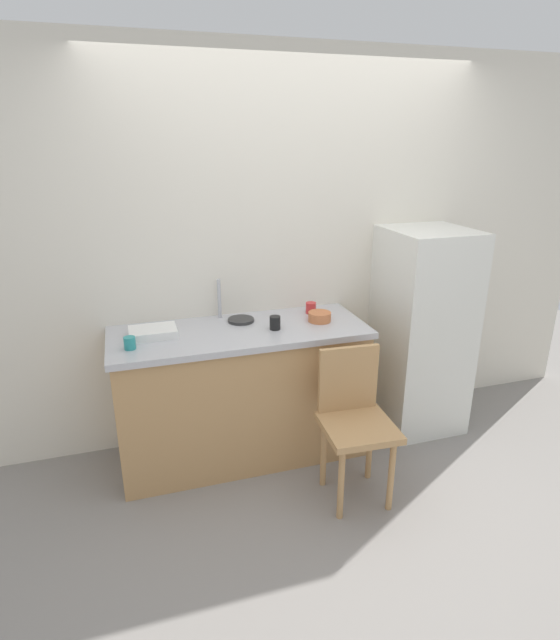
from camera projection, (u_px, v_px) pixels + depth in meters
The scene contains 13 objects.
ground_plane at pixel (341, 499), 3.01m from camera, with size 8.00×8.00×0.00m, color gray.
back_wall at pixel (289, 251), 3.47m from camera, with size 4.80×0.10×2.58m, color silver.
cabinet_base at pixel (241, 395), 3.33m from camera, with size 1.56×0.60×0.85m, color tan.
countertop at pixel (240, 332), 3.18m from camera, with size 1.60×0.64×0.04m, color #B7B7BC.
faucet at pixel (219, 299), 3.33m from camera, with size 0.02×0.02×0.26m, color #B7B7BC.
refrigerator at pixel (421, 331), 3.61m from camera, with size 0.55×0.58×1.45m, color silver.
chair at pixel (355, 418), 2.92m from camera, with size 0.42×0.42×0.89m.
dish_tray at pixel (153, 332), 3.05m from camera, with size 0.28×0.20×0.05m, color white.
terracotta_bowl at pixel (320, 317), 3.29m from camera, with size 0.15×0.15×0.06m, color #C67042.
hotplate at pixel (241, 320), 3.29m from camera, with size 0.17×0.17×0.02m, color #2D2D2D.
cup_teal at pixel (130, 343), 2.86m from camera, with size 0.07×0.07×0.07m, color teal.
cup_black at pixel (275, 323), 3.15m from camera, with size 0.07×0.07×0.08m, color black.
cup_red at pixel (311, 308), 3.44m from camera, with size 0.07×0.07×0.08m, color red.
Camera 1 is at (-1.09, -2.25, 2.02)m, focal length 28.50 mm.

